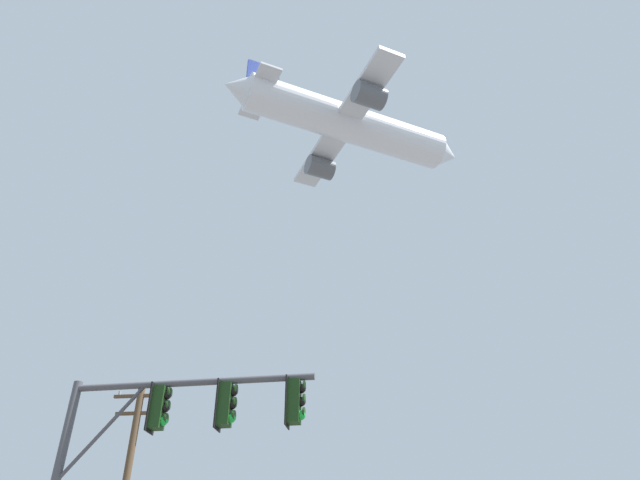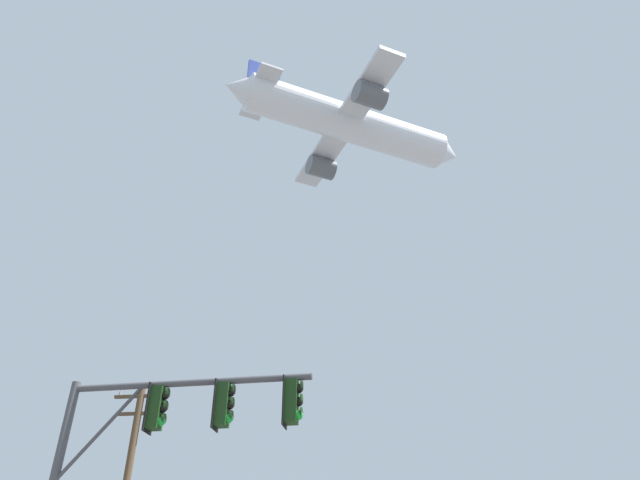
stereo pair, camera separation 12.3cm
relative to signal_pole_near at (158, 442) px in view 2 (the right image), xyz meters
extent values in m
cylinder|color=#4C4C51|center=(0.56, -0.03, 1.23)|extent=(5.42, 0.43, 0.15)
cylinder|color=#4C4C51|center=(-1.34, 0.07, 0.25)|extent=(1.69, 0.17, 2.02)
cube|color=#193814|center=(2.83, -0.14, 0.71)|extent=(0.28, 0.33, 0.90)
cylinder|color=#193814|center=(2.83, -0.14, 1.22)|extent=(0.05, 0.05, 0.12)
cube|color=black|center=(2.69, -0.14, 0.71)|extent=(0.05, 0.46, 1.04)
sphere|color=black|center=(2.97, -0.15, 0.98)|extent=(0.20, 0.20, 0.20)
cylinder|color=#193814|center=(3.04, -0.16, 1.04)|extent=(0.05, 0.21, 0.21)
sphere|color=black|center=(2.97, -0.15, 0.70)|extent=(0.20, 0.20, 0.20)
cylinder|color=#193814|center=(3.04, -0.16, 0.76)|extent=(0.05, 0.21, 0.21)
sphere|color=green|center=(2.97, -0.15, 0.42)|extent=(0.20, 0.20, 0.20)
cylinder|color=#193814|center=(3.04, -0.16, 0.48)|extent=(0.05, 0.21, 0.21)
cube|color=#193814|center=(1.34, -0.07, 0.71)|extent=(0.28, 0.33, 0.90)
cylinder|color=#193814|center=(1.34, -0.07, 1.22)|extent=(0.05, 0.05, 0.12)
cube|color=black|center=(1.20, -0.06, 0.71)|extent=(0.05, 0.46, 1.04)
sphere|color=black|center=(1.49, -0.08, 0.98)|extent=(0.20, 0.20, 0.20)
cylinder|color=#193814|center=(1.55, -0.08, 1.04)|extent=(0.05, 0.21, 0.21)
sphere|color=black|center=(1.49, -0.08, 0.70)|extent=(0.20, 0.20, 0.20)
cylinder|color=#193814|center=(1.55, -0.08, 0.76)|extent=(0.05, 0.21, 0.21)
sphere|color=green|center=(1.49, -0.08, 0.42)|extent=(0.20, 0.20, 0.20)
cylinder|color=#193814|center=(1.55, -0.08, 0.48)|extent=(0.05, 0.21, 0.21)
cube|color=#193814|center=(-0.15, 0.01, 0.71)|extent=(0.28, 0.33, 0.90)
cylinder|color=#193814|center=(-0.15, 0.01, 1.22)|extent=(0.05, 0.05, 0.12)
cube|color=black|center=(-0.29, 0.01, 0.71)|extent=(0.05, 0.46, 1.04)
sphere|color=black|center=(0.00, 0.00, 0.98)|extent=(0.20, 0.20, 0.20)
cylinder|color=#193814|center=(0.06, 0.00, 1.04)|extent=(0.05, 0.21, 0.21)
sphere|color=black|center=(0.00, 0.00, 0.70)|extent=(0.20, 0.20, 0.20)
cylinder|color=#193814|center=(0.06, 0.00, 0.76)|extent=(0.05, 0.21, 0.21)
sphere|color=green|center=(0.00, 0.00, 0.42)|extent=(0.20, 0.20, 0.20)
cylinder|color=#193814|center=(0.06, 0.00, 0.48)|extent=(0.05, 0.21, 0.21)
cube|color=brown|center=(-4.91, 10.12, 4.32)|extent=(2.20, 0.12, 0.12)
cube|color=brown|center=(-4.91, 10.12, 3.62)|extent=(1.80, 0.12, 0.12)
cylinder|color=gray|center=(-5.81, 10.12, 4.44)|extent=(0.10, 0.10, 0.18)
cylinder|color=gray|center=(-4.01, 10.12, 4.44)|extent=(0.10, 0.10, 0.18)
cylinder|color=white|center=(3.39, 23.70, 31.75)|extent=(16.99, 11.45, 3.15)
cone|color=white|center=(11.97, 28.54, 31.75)|extent=(3.36, 3.67, 2.99)
cone|color=white|center=(-5.10, 18.92, 31.75)|extent=(3.03, 3.30, 2.68)
cube|color=silver|center=(2.96, 23.46, 31.27)|extent=(10.11, 15.65, 0.35)
cylinder|color=#595B60|center=(0.66, 27.55, 30.33)|extent=(2.93, 2.70, 1.77)
cylinder|color=#595B60|center=(5.26, 19.38, 30.33)|extent=(2.93, 2.70, 1.77)
cube|color=navy|center=(-3.30, 19.93, 33.52)|extent=(2.52, 1.56, 3.74)
cube|color=silver|center=(-3.47, 19.84, 32.04)|extent=(4.45, 6.02, 0.20)
camera|label=1|loc=(4.53, -12.00, -2.97)|focal=32.37mm
camera|label=2|loc=(4.65, -11.99, -2.97)|focal=32.37mm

